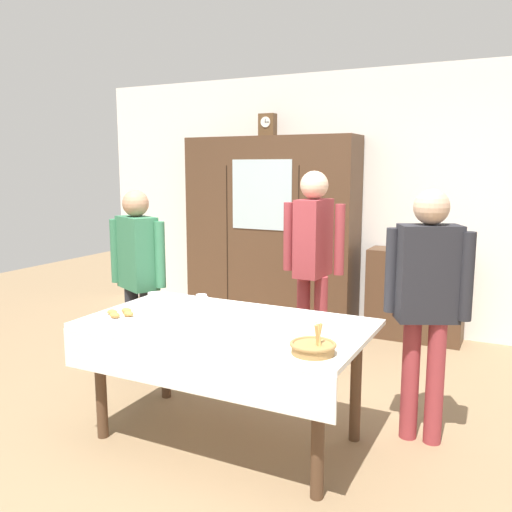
% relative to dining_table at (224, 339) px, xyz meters
% --- Properties ---
extents(ground_plane, '(12.00, 12.00, 0.00)m').
position_rel_dining_table_xyz_m(ground_plane, '(0.00, 0.23, -0.67)').
color(ground_plane, '#846B4C').
rests_on(ground_plane, ground).
extents(back_wall, '(6.40, 0.10, 2.70)m').
position_rel_dining_table_xyz_m(back_wall, '(0.00, 2.88, 0.68)').
color(back_wall, silver).
rests_on(back_wall, ground).
extents(dining_table, '(1.73, 0.97, 0.77)m').
position_rel_dining_table_xyz_m(dining_table, '(0.00, 0.00, 0.00)').
color(dining_table, '#4C3321').
rests_on(dining_table, ground).
extents(wall_cabinet, '(1.91, 0.46, 2.03)m').
position_rel_dining_table_xyz_m(wall_cabinet, '(-0.90, 2.59, 0.35)').
color(wall_cabinet, '#4C3321').
rests_on(wall_cabinet, ground).
extents(mantel_clock, '(0.18, 0.11, 0.24)m').
position_rel_dining_table_xyz_m(mantel_clock, '(-0.94, 2.59, 1.49)').
color(mantel_clock, brown).
rests_on(mantel_clock, wall_cabinet).
extents(bookshelf_low, '(0.93, 0.35, 0.90)m').
position_rel_dining_table_xyz_m(bookshelf_low, '(0.67, 2.64, -0.22)').
color(bookshelf_low, '#4C3321').
rests_on(bookshelf_low, ground).
extents(book_stack, '(0.17, 0.21, 0.07)m').
position_rel_dining_table_xyz_m(book_stack, '(0.67, 2.64, 0.27)').
color(book_stack, '#2D5184').
rests_on(book_stack, bookshelf_low).
extents(tea_cup_mid_left, '(0.13, 0.13, 0.06)m').
position_rel_dining_table_xyz_m(tea_cup_mid_left, '(-0.49, 0.02, 0.13)').
color(tea_cup_mid_left, silver).
rests_on(tea_cup_mid_left, dining_table).
extents(tea_cup_back_edge, '(0.13, 0.13, 0.06)m').
position_rel_dining_table_xyz_m(tea_cup_back_edge, '(0.47, 0.22, 0.13)').
color(tea_cup_back_edge, white).
rests_on(tea_cup_back_edge, dining_table).
extents(tea_cup_far_right, '(0.13, 0.13, 0.06)m').
position_rel_dining_table_xyz_m(tea_cup_far_right, '(0.26, -0.23, 0.13)').
color(tea_cup_far_right, white).
rests_on(tea_cup_far_right, dining_table).
extents(tea_cup_center, '(0.13, 0.13, 0.06)m').
position_rel_dining_table_xyz_m(tea_cup_center, '(-0.72, 0.24, 0.13)').
color(tea_cup_center, white).
rests_on(tea_cup_center, dining_table).
extents(tea_cup_near_right, '(0.13, 0.13, 0.06)m').
position_rel_dining_table_xyz_m(tea_cup_near_right, '(-0.38, 0.35, 0.13)').
color(tea_cup_near_right, white).
rests_on(tea_cup_near_right, dining_table).
extents(tea_cup_far_left, '(0.13, 0.13, 0.06)m').
position_rel_dining_table_xyz_m(tea_cup_far_left, '(-0.51, 0.23, 0.13)').
color(tea_cup_far_left, white).
rests_on(tea_cup_far_left, dining_table).
extents(bread_basket, '(0.24, 0.24, 0.16)m').
position_rel_dining_table_xyz_m(bread_basket, '(0.68, -0.28, 0.14)').
color(bread_basket, '#9E7542').
rests_on(bread_basket, dining_table).
extents(pastry_plate, '(0.28, 0.28, 0.05)m').
position_rel_dining_table_xyz_m(pastry_plate, '(-0.65, -0.19, 0.12)').
color(pastry_plate, white).
rests_on(pastry_plate, dining_table).
extents(spoon_back_edge, '(0.12, 0.02, 0.01)m').
position_rel_dining_table_xyz_m(spoon_back_edge, '(0.09, -0.02, 0.11)').
color(spoon_back_edge, silver).
rests_on(spoon_back_edge, dining_table).
extents(spoon_front_edge, '(0.12, 0.02, 0.01)m').
position_rel_dining_table_xyz_m(spoon_front_edge, '(-0.20, 0.15, 0.11)').
color(spoon_front_edge, silver).
rests_on(spoon_front_edge, dining_table).
extents(spoon_far_right, '(0.12, 0.02, 0.01)m').
position_rel_dining_table_xyz_m(spoon_far_right, '(0.39, 0.37, 0.11)').
color(spoon_far_right, silver).
rests_on(spoon_far_right, dining_table).
extents(person_near_right_end, '(0.52, 0.34, 1.58)m').
position_rel_dining_table_xyz_m(person_near_right_end, '(1.10, 0.57, 0.29)').
color(person_near_right_end, '#933338').
rests_on(person_near_right_end, ground).
extents(person_by_cabinet, '(0.52, 0.34, 1.53)m').
position_rel_dining_table_xyz_m(person_by_cabinet, '(-1.12, 0.58, 0.26)').
color(person_by_cabinet, '#232328').
rests_on(person_by_cabinet, ground).
extents(person_behind_table_right, '(0.52, 0.37, 1.68)m').
position_rel_dining_table_xyz_m(person_behind_table_right, '(0.08, 1.32, 0.36)').
color(person_behind_table_right, '#933338').
rests_on(person_behind_table_right, ground).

